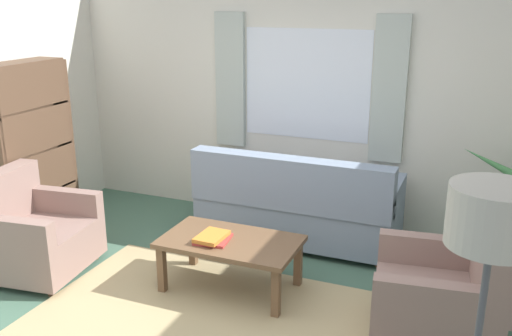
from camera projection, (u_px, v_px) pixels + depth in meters
ground_plane at (211, 323)px, 4.14m from camera, size 6.24×6.24×0.00m
wall_back at (308, 98)px, 5.75m from camera, size 5.32×0.12×2.60m
window_with_curtains at (306, 85)px, 5.63m from camera, size 1.98×0.07×1.40m
area_rug at (211, 323)px, 4.14m from camera, size 2.69×1.80×0.01m
couch at (297, 206)px, 5.41m from camera, size 1.90×0.82×0.92m
armchair_left at (32, 233)px, 4.83m from camera, size 0.92×0.94×0.88m
armchair_right at (444, 298)px, 3.80m from camera, size 0.92×0.94×0.88m
coffee_table at (230, 246)px, 4.52m from camera, size 1.10×0.64×0.44m
book_stack_on_table at (212, 238)px, 4.48m from camera, size 0.29×0.31×0.05m
bookshelf at (36, 157)px, 5.53m from camera, size 0.30×0.94×1.72m
standing_lamp at (490, 250)px, 2.16m from camera, size 0.35×0.35×1.64m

